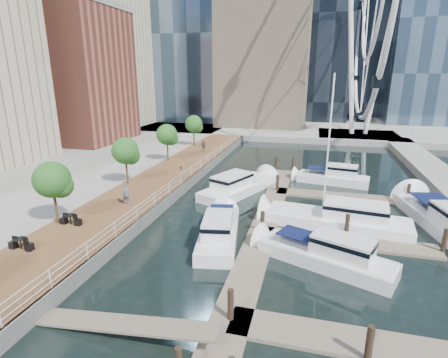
% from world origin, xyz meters
% --- Properties ---
extents(ground, '(520.00, 520.00, 0.00)m').
position_xyz_m(ground, '(0.00, 0.00, 0.00)').
color(ground, black).
rests_on(ground, ground).
extents(boardwalk, '(6.00, 60.00, 1.00)m').
position_xyz_m(boardwalk, '(-9.00, 15.00, 0.50)').
color(boardwalk, brown).
rests_on(boardwalk, ground).
extents(seawall, '(0.25, 60.00, 1.00)m').
position_xyz_m(seawall, '(-6.00, 15.00, 0.50)').
color(seawall, '#595954').
rests_on(seawall, ground).
extents(land_far, '(200.00, 114.00, 1.00)m').
position_xyz_m(land_far, '(0.00, 102.00, 0.50)').
color(land_far, gray).
rests_on(land_far, ground).
extents(pier, '(14.00, 12.00, 1.00)m').
position_xyz_m(pier, '(14.00, 52.00, 0.50)').
color(pier, gray).
rests_on(pier, ground).
extents(railing, '(0.10, 60.00, 1.05)m').
position_xyz_m(railing, '(-6.10, 15.00, 1.52)').
color(railing, white).
rests_on(railing, boardwalk).
extents(floating_docks, '(16.00, 34.00, 2.60)m').
position_xyz_m(floating_docks, '(7.97, 9.98, 0.49)').
color(floating_docks, '#6D6051').
rests_on(floating_docks, ground).
extents(midrise_condos, '(19.00, 67.00, 28.00)m').
position_xyz_m(midrise_condos, '(-33.57, 26.82, 13.42)').
color(midrise_condos, '#BCAD8E').
rests_on(midrise_condos, ground).
extents(street_trees, '(2.60, 42.60, 4.60)m').
position_xyz_m(street_trees, '(-11.40, 14.00, 4.29)').
color(street_trees, '#3F2B1C').
rests_on(street_trees, ground).
extents(yacht_foreground, '(9.37, 5.76, 2.15)m').
position_xyz_m(yacht_foreground, '(7.43, 4.66, 0.00)').
color(yacht_foreground, silver).
rests_on(yacht_foreground, ground).
extents(pedestrian_near, '(0.70, 0.49, 1.81)m').
position_xyz_m(pedestrian_near, '(-8.54, 8.74, 1.91)').
color(pedestrian_near, '#4E5868').
rests_on(pedestrian_near, boardwalk).
extents(pedestrian_mid, '(0.81, 0.89, 1.50)m').
position_xyz_m(pedestrian_mid, '(-6.74, 16.44, 1.75)').
color(pedestrian_mid, '#896F5E').
rests_on(pedestrian_mid, boardwalk).
extents(pedestrian_far, '(0.99, 0.44, 1.66)m').
position_xyz_m(pedestrian_far, '(-8.52, 29.69, 1.83)').
color(pedestrian_far, '#353D42').
rests_on(pedestrian_far, boardwalk).
extents(moored_yachts, '(24.18, 35.40, 11.50)m').
position_xyz_m(moored_yachts, '(8.24, 10.51, 0.00)').
color(moored_yachts, white).
rests_on(moored_yachts, ground).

